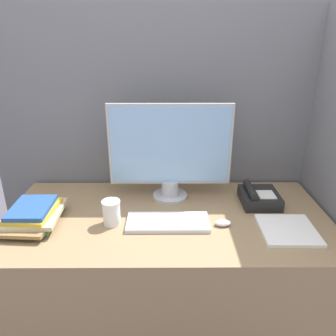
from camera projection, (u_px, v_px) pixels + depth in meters
name	position (u px, v px, depth m)	size (l,w,h in m)	color
cubicle_panel_rear	(166.00, 165.00, 1.92)	(1.95, 0.04, 1.73)	slate
cubicle_panel_right	(336.00, 194.00, 1.57)	(0.04, 0.82, 1.73)	slate
desk	(166.00, 279.00, 1.72)	(1.55, 0.76, 0.77)	#937551
monitor	(170.00, 154.00, 1.65)	(0.62, 0.18, 0.50)	#B7B7BC
keyboard	(167.00, 222.00, 1.50)	(0.38, 0.16, 0.02)	silver
mouse	(222.00, 223.00, 1.49)	(0.07, 0.04, 0.03)	silver
coffee_cup	(111.00, 212.00, 1.48)	(0.08, 0.08, 0.12)	white
book_stack	(33.00, 215.00, 1.49)	(0.24, 0.31, 0.10)	#38723F
desk_telephone	(258.00, 197.00, 1.68)	(0.19, 0.21, 0.10)	black
paper_pile	(287.00, 230.00, 1.44)	(0.24, 0.25, 0.02)	white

